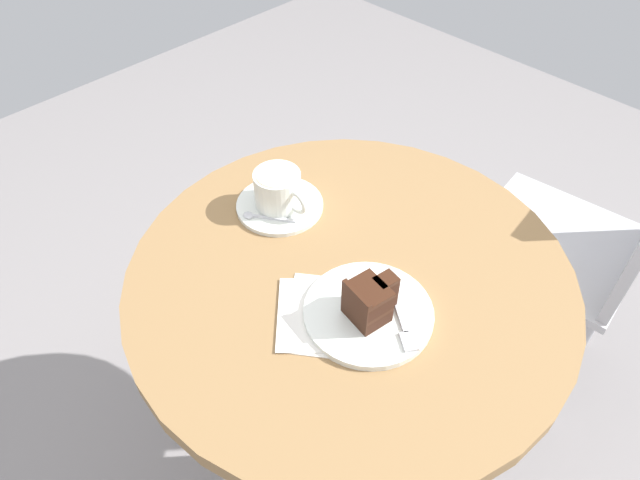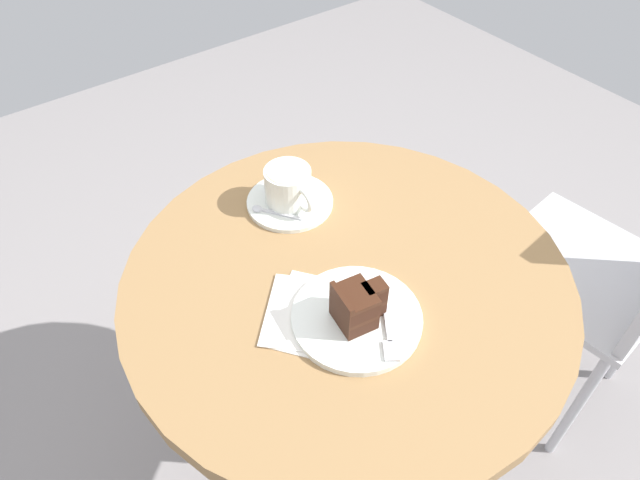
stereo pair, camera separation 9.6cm
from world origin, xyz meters
name	(u,v)px [view 1 (the left image)]	position (x,y,z in m)	size (l,w,h in m)	color
ground_plane	(339,460)	(0.00, 0.00, -0.01)	(4.40, 4.40, 0.01)	gray
cafe_table	(348,316)	(0.00, 0.00, 0.63)	(0.76, 0.76, 0.75)	olive
saucer	(280,205)	(-0.21, 0.03, 0.75)	(0.16, 0.16, 0.01)	silver
coffee_cup	(278,189)	(-0.20, 0.02, 0.80)	(0.12, 0.09, 0.07)	silver
teaspoon	(262,217)	(-0.20, -0.02, 0.76)	(0.09, 0.06, 0.00)	silver
cake_plate	(368,313)	(0.08, -0.05, 0.76)	(0.21, 0.21, 0.01)	silver
cake_slice	(370,301)	(0.09, -0.05, 0.80)	(0.07, 0.08, 0.07)	#381E14
fork	(403,323)	(0.14, -0.03, 0.76)	(0.12, 0.09, 0.00)	silver
napkin	(330,315)	(0.04, -0.09, 0.75)	(0.23, 0.23, 0.00)	silver
cafe_chair	(606,230)	(0.22, 0.63, 0.57)	(0.42, 0.42, 0.97)	#BCBCC1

